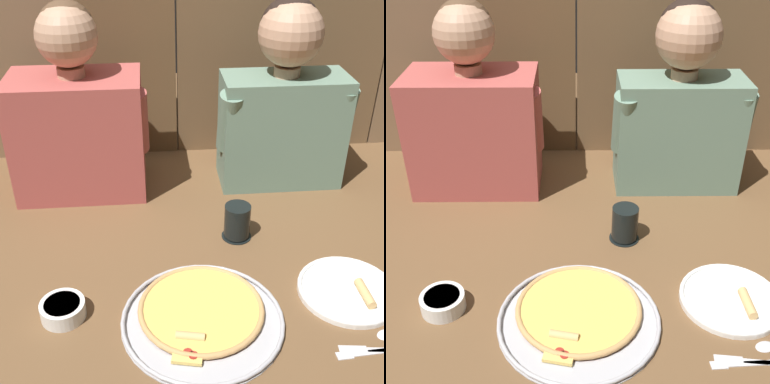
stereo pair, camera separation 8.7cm
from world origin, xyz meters
The scene contains 9 objects.
ground_plane centered at (0.00, 0.00, 0.00)m, with size 3.20×3.20×0.00m, color brown.
pizza_tray centered at (0.00, -0.16, 0.01)m, with size 0.37×0.37×0.03m.
dinner_plate centered at (0.36, -0.11, 0.01)m, with size 0.24×0.24×0.03m.
drinking_glass centered at (0.13, 0.14, 0.05)m, with size 0.08×0.08×0.10m.
dipping_bowl centered at (-0.32, -0.13, 0.02)m, with size 0.10×0.10×0.04m.
table_fork centered at (0.33, -0.29, 0.00)m, with size 0.13×0.02×0.01m.
table_knife centered at (0.36, -0.29, 0.00)m, with size 0.16×0.03×0.01m.
diner_left centered at (-0.32, 0.45, 0.25)m, with size 0.43×0.24×0.59m.
diner_right centered at (0.32, 0.45, 0.28)m, with size 0.42×0.20×0.59m.
Camera 2 is at (-0.01, -0.98, 0.85)m, focal length 46.56 mm.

